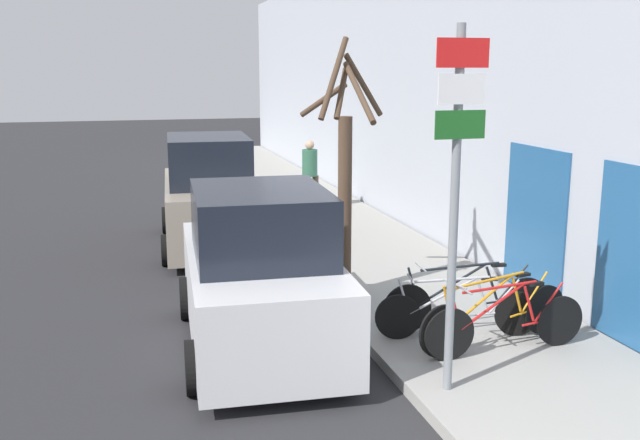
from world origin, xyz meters
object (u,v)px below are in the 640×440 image
pedestrian_near (310,170)px  bicycle_2 (458,311)px  bicycle_1 (496,316)px  bicycle_0 (506,323)px  parked_car_1 (209,197)px  street_tree (345,179)px  bicycle_3 (467,301)px  signpost (455,190)px  parked_car_0 (260,276)px

pedestrian_near → bicycle_2: bearing=85.0°
bicycle_1 → bicycle_0: bearing=167.8°
parked_car_1 → street_tree: size_ratio=1.16×
bicycle_1 → pedestrian_near: size_ratio=1.34×
parked_car_1 → bicycle_3: bearing=-62.4°
street_tree → bicycle_0: bearing=-65.3°
street_tree → bicycle_1: bearing=-63.1°
street_tree → bicycle_2: bearing=-66.5°
bicycle_2 → pedestrian_near: 9.26m
signpost → pedestrian_near: signpost is taller
bicycle_1 → pedestrian_near: (0.03, 9.61, 0.61)m
parked_car_1 → bicycle_1: bearing=-64.0°
bicycle_3 → parked_car_0: (-2.82, 0.46, 0.44)m
bicycle_2 → parked_car_0: size_ratio=0.51×
parked_car_0 → parked_car_1: bearing=93.0°
street_tree → pedestrian_near: bearing=79.6°
signpost → parked_car_1: 8.24m
bicycle_0 → pedestrian_near: 9.89m
bicycle_1 → pedestrian_near: 9.63m
parked_car_1 → pedestrian_near: size_ratio=2.63×
bicycle_2 → parked_car_0: 2.68m
bicycle_3 → parked_car_1: size_ratio=0.52×
bicycle_0 → bicycle_2: size_ratio=1.03×
bicycle_0 → parked_car_1: 7.74m
bicycle_1 → bicycle_3: bicycle_1 is taller
bicycle_2 → parked_car_1: bearing=32.3°
bicycle_3 → bicycle_1: bearing=-169.8°
signpost → bicycle_2: signpost is taller
signpost → bicycle_3: signpost is taller
parked_car_0 → street_tree: size_ratio=1.07×
pedestrian_near → bicycle_0: bearing=87.2°
parked_car_1 → pedestrian_near: 3.95m
bicycle_0 → parked_car_1: size_ratio=0.49×
bicycle_2 → bicycle_3: bearing=-33.1°
bicycle_3 → pedestrian_near: pedestrian_near is taller
signpost → bicycle_1: size_ratio=1.69×
bicycle_2 → pedestrian_near: size_ratio=1.25×
parked_car_1 → street_tree: street_tree is taller
signpost → parked_car_1: signpost is taller
parked_car_0 → parked_car_1: size_ratio=0.92×
bicycle_2 → street_tree: 2.76m
bicycle_2 → parked_car_0: (-2.53, 0.75, 0.47)m
bicycle_3 → street_tree: size_ratio=0.60×
bicycle_1 → street_tree: 3.17m
signpost → bicycle_2: (0.81, 1.41, -1.91)m
bicycle_1 → bicycle_2: 0.51m
pedestrian_near → street_tree: 7.27m
bicycle_0 → parked_car_0: parked_car_0 is taller
bicycle_2 → street_tree: street_tree is taller
bicycle_1 → parked_car_1: (-2.86, 6.91, 0.50)m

